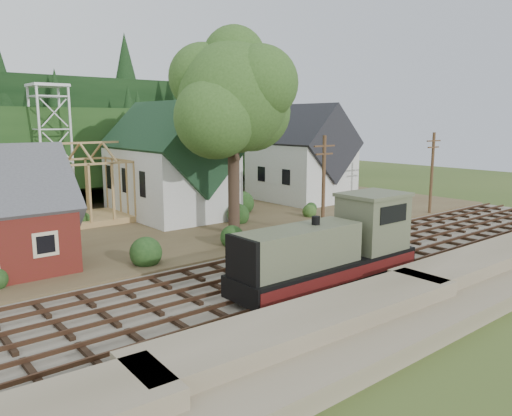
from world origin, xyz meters
TOP-DOWN VIEW (x-y plane):
  - ground at (0.00, 0.00)m, footprint 140.00×140.00m
  - embankment at (0.00, -8.50)m, footprint 64.00×5.00m
  - railroad_bed at (0.00, 0.00)m, footprint 64.00×11.00m
  - village_flat at (0.00, 18.00)m, footprint 64.00×26.00m
  - hillside at (0.00, 42.00)m, footprint 70.00×28.96m
  - ridge at (0.00, 58.00)m, footprint 80.00×20.00m
  - church at (2.00, 19.68)m, footprint 8.40×15.17m
  - farmhouse at (18.00, 19.00)m, footprint 8.40×10.80m
  - timber_frame at (-6.00, 22.00)m, footprint 8.20×6.20m
  - lattice_tower at (-6.00, 28.00)m, footprint 3.20×3.20m
  - big_tree at (2.17, 10.08)m, footprint 10.90×8.40m
  - telegraph_pole_near at (7.00, 5.20)m, footprint 2.20×0.28m
  - telegraph_pole_far at (22.00, 5.20)m, footprint 2.20×0.28m
  - locomotive at (-0.87, -3.00)m, footprint 12.00×3.00m
  - car_blue at (-12.84, 11.81)m, footprint 3.29×3.65m
  - car_red at (20.09, 15.68)m, footprint 4.93×2.85m

SIDE VIEW (x-z plane):
  - ground at x=0.00m, z-range 0.00..0.00m
  - embankment at x=0.00m, z-range -0.80..0.80m
  - hillside at x=0.00m, z-range -6.37..6.37m
  - ridge at x=0.00m, z-range -6.00..6.00m
  - railroad_bed at x=0.00m, z-range 0.00..0.16m
  - village_flat at x=0.00m, z-range 0.00..0.30m
  - car_blue at x=-12.84m, z-range 0.30..1.50m
  - car_red at x=20.09m, z-range 0.30..1.59m
  - locomotive at x=-0.87m, z-range -0.27..4.53m
  - timber_frame at x=-6.00m, z-range -0.23..6.76m
  - telegraph_pole_near at x=7.00m, z-range 0.25..8.25m
  - telegraph_pole_far at x=22.00m, z-range 0.25..8.25m
  - farmhouse at x=18.00m, z-range -0.43..10.17m
  - church at x=2.00m, z-range -1.32..11.68m
  - lattice_tower at x=-6.00m, z-range 3.97..16.10m
  - big_tree at x=2.17m, z-range 2.87..17.57m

